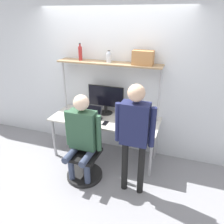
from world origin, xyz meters
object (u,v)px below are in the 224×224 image
(laptop, at_px, (93,116))
(cell_phone, at_px, (105,123))
(person_standing, at_px, (135,128))
(bottle_red, at_px, (80,53))
(storage_box, at_px, (143,58))
(monitor, at_px, (106,98))
(person_seated, at_px, (82,133))
(office_chair, at_px, (85,161))
(bottle_clear, at_px, (109,57))

(laptop, xyz_separation_m, cell_phone, (0.25, -0.08, -0.06))
(person_standing, bearing_deg, bottle_red, 142.98)
(laptop, bearing_deg, storage_box, 21.84)
(monitor, bearing_deg, laptop, -110.87)
(bottle_red, relative_size, storage_box, 0.88)
(bottle_red, bearing_deg, person_seated, -65.47)
(office_chair, height_order, person_seated, person_seated)
(person_standing, bearing_deg, office_chair, 174.38)
(person_standing, relative_size, bottle_red, 5.82)
(laptop, distance_m, office_chair, 0.75)
(monitor, relative_size, person_seated, 0.47)
(cell_phone, xyz_separation_m, person_standing, (0.60, -0.51, 0.27))
(bottle_clear, relative_size, storage_box, 0.59)
(storage_box, bearing_deg, cell_phone, -142.26)
(office_chair, bearing_deg, cell_phone, 67.23)
(laptop, relative_size, bottle_clear, 1.53)
(laptop, relative_size, bottle_red, 1.02)
(storage_box, bearing_deg, monitor, 178.99)
(cell_phone, height_order, storage_box, storage_box)
(person_seated, distance_m, person_standing, 0.81)
(laptop, bearing_deg, cell_phone, -18.06)
(bottle_clear, xyz_separation_m, bottle_red, (-0.50, 0.00, 0.04))
(office_chair, height_order, bottle_clear, bottle_clear)
(office_chair, relative_size, bottle_red, 3.23)
(laptop, bearing_deg, person_standing, -34.67)
(bottle_clear, bearing_deg, storage_box, 0.00)
(office_chair, xyz_separation_m, bottle_clear, (0.12, 0.81, 1.47))
(laptop, bearing_deg, bottle_clear, 58.03)
(cell_phone, relative_size, office_chair, 0.17)
(cell_phone, distance_m, storage_box, 1.19)
(person_standing, xyz_separation_m, bottle_red, (-1.17, 0.88, 0.75))
(monitor, bearing_deg, office_chair, -93.34)
(bottle_red, xyz_separation_m, storage_box, (1.05, -0.00, -0.01))
(monitor, relative_size, bottle_red, 2.30)
(monitor, xyz_separation_m, laptop, (-0.12, -0.31, -0.22))
(person_standing, bearing_deg, storage_box, 97.48)
(cell_phone, height_order, bottle_red, bottle_red)
(bottle_clear, xyz_separation_m, storage_box, (0.55, 0.00, 0.03))
(bottle_clear, height_order, bottle_red, bottle_red)
(laptop, xyz_separation_m, office_chair, (0.07, -0.51, -0.55))
(laptop, xyz_separation_m, bottle_clear, (0.18, 0.29, 0.93))
(cell_phone, relative_size, person_seated, 0.11)
(cell_phone, relative_size, storage_box, 0.47)
(bottle_clear, bearing_deg, bottle_red, 180.00)
(bottle_red, bearing_deg, cell_phone, -33.43)
(cell_phone, xyz_separation_m, bottle_clear, (-0.07, 0.38, 0.99))
(laptop, height_order, bottle_red, bottle_red)
(monitor, distance_m, laptop, 0.39)
(bottle_red, bearing_deg, monitor, 1.43)
(person_standing, bearing_deg, monitor, 129.40)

